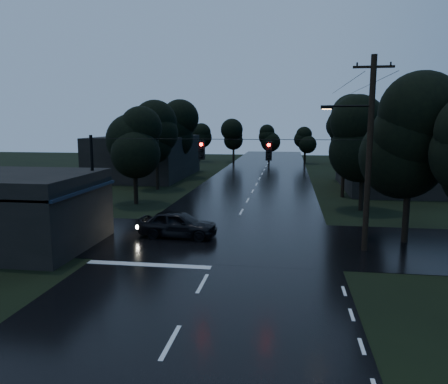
# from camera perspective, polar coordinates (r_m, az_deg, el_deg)

# --- Properties ---
(ground) EXTENTS (160.00, 160.00, 0.00)m
(ground) POSITION_cam_1_polar(r_m,az_deg,el_deg) (14.24, -7.00, -18.97)
(ground) COLOR black
(ground) RESTS_ON ground
(main_road) EXTENTS (12.00, 120.00, 0.02)m
(main_road) POSITION_cam_1_polar(r_m,az_deg,el_deg) (42.76, 3.75, 0.05)
(main_road) COLOR black
(main_road) RESTS_ON ground
(cross_street) EXTENTS (60.00, 9.00, 0.02)m
(cross_street) POSITION_cam_1_polar(r_m,az_deg,el_deg) (25.24, 0.31, -6.28)
(cross_street) COLOR black
(cross_street) RESTS_ON ground
(building_far_right) EXTENTS (10.00, 14.00, 4.40)m
(building_far_right) POSITION_cam_1_polar(r_m,az_deg,el_deg) (47.49, 21.31, 3.03)
(building_far_right) COLOR black
(building_far_right) RESTS_ON ground
(building_far_left) EXTENTS (10.00, 16.00, 5.00)m
(building_far_left) POSITION_cam_1_polar(r_m,az_deg,el_deg) (55.10, -10.04, 4.57)
(building_far_left) COLOR black
(building_far_left) RESTS_ON ground
(utility_pole_main) EXTENTS (3.50, 0.30, 10.00)m
(utility_pole_main) POSITION_cam_1_polar(r_m,az_deg,el_deg) (23.47, 18.24, 5.14)
(utility_pole_main) COLOR black
(utility_pole_main) RESTS_ON ground
(utility_pole_far) EXTENTS (2.00, 0.30, 7.50)m
(utility_pole_far) POSITION_cam_1_polar(r_m,az_deg,el_deg) (40.48, 15.40, 4.77)
(utility_pole_far) COLOR black
(utility_pole_far) RESTS_ON ground
(anchor_pole_left) EXTENTS (0.18, 0.18, 6.00)m
(anchor_pole_left) POSITION_cam_1_polar(r_m,az_deg,el_deg) (25.83, -16.72, 0.49)
(anchor_pole_left) COLOR black
(anchor_pole_left) RESTS_ON ground
(span_signals) EXTENTS (15.00, 0.37, 1.12)m
(span_signals) POSITION_cam_1_polar(r_m,az_deg,el_deg) (23.31, 1.32, 5.53)
(span_signals) COLOR black
(span_signals) RESTS_ON ground
(tree_corner_near) EXTENTS (4.48, 4.48, 9.44)m
(tree_corner_near) POSITION_cam_1_polar(r_m,az_deg,el_deg) (25.94, 23.26, 6.82)
(tree_corner_near) COLOR black
(tree_corner_near) RESTS_ON ground
(tree_left_a) EXTENTS (3.92, 3.92, 8.26)m
(tree_left_a) POSITION_cam_1_polar(r_m,az_deg,el_deg) (36.33, -11.65, 6.61)
(tree_left_a) COLOR black
(tree_left_a) RESTS_ON ground
(tree_left_b) EXTENTS (4.20, 4.20, 8.85)m
(tree_left_b) POSITION_cam_1_polar(r_m,az_deg,el_deg) (44.09, -8.82, 7.57)
(tree_left_b) COLOR black
(tree_left_b) RESTS_ON ground
(tree_left_c) EXTENTS (4.48, 4.48, 9.44)m
(tree_left_c) POSITION_cam_1_polar(r_m,az_deg,el_deg) (53.86, -6.26, 8.28)
(tree_left_c) COLOR black
(tree_left_c) RESTS_ON ground
(tree_right_a) EXTENTS (4.20, 4.20, 8.85)m
(tree_right_a) POSITION_cam_1_polar(r_m,az_deg,el_deg) (34.55, 17.85, 6.87)
(tree_right_a) COLOR black
(tree_right_a) RESTS_ON ground
(tree_right_b) EXTENTS (4.48, 4.48, 9.44)m
(tree_right_b) POSITION_cam_1_polar(r_m,az_deg,el_deg) (42.54, 16.95, 7.75)
(tree_right_b) COLOR black
(tree_right_b) RESTS_ON ground
(tree_right_c) EXTENTS (4.76, 4.76, 10.03)m
(tree_right_c) POSITION_cam_1_polar(r_m,az_deg,el_deg) (52.53, 16.04, 8.37)
(tree_right_c) COLOR black
(tree_right_c) RESTS_ON ground
(car) EXTENTS (4.72, 2.12, 1.58)m
(car) POSITION_cam_1_polar(r_m,az_deg,el_deg) (25.83, -6.03, -4.17)
(car) COLOR black
(car) RESTS_ON ground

